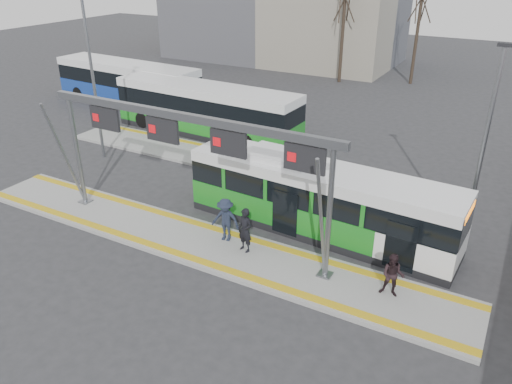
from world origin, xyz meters
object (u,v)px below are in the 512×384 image
(passenger_a, at_px, (245,230))
(passenger_b, at_px, (393,275))
(hero_bus, at_px, (319,200))
(gantry, at_px, (186,140))
(passenger_c, at_px, (226,220))

(passenger_a, xyz_separation_m, passenger_b, (5.74, -0.01, -0.11))
(hero_bus, relative_size, passenger_b, 7.27)
(gantry, height_order, passenger_b, gantry)
(passenger_b, bearing_deg, passenger_a, 173.79)
(gantry, height_order, hero_bus, gantry)
(hero_bus, relative_size, passenger_c, 6.32)
(gantry, distance_m, hero_bus, 6.00)
(gantry, relative_size, passenger_a, 7.19)
(passenger_b, height_order, passenger_c, passenger_c)
(passenger_b, relative_size, passenger_c, 0.87)
(passenger_a, relative_size, passenger_c, 0.99)
(gantry, bearing_deg, hero_bus, 36.34)
(passenger_b, distance_m, passenger_c, 6.84)
(passenger_b, bearing_deg, gantry, 174.38)
(gantry, distance_m, passenger_c, 3.55)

